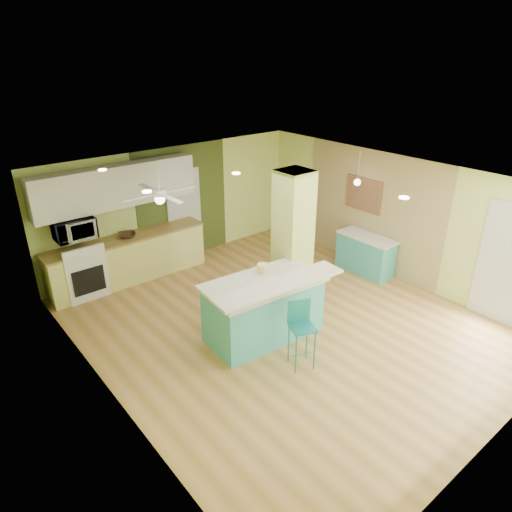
% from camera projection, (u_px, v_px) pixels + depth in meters
% --- Properties ---
extents(floor, '(6.00, 7.00, 0.01)m').
position_uv_depth(floor, '(283.00, 324.00, 7.90)').
color(floor, olive).
rests_on(floor, ground).
extents(ceiling, '(6.00, 7.00, 0.01)m').
position_uv_depth(ceiling, '(287.00, 183.00, 6.84)').
color(ceiling, white).
rests_on(ceiling, wall_back).
extents(wall_back, '(6.00, 0.01, 2.50)m').
position_uv_depth(wall_back, '(175.00, 205.00, 9.83)').
color(wall_back, '#CFE078').
rests_on(wall_back, floor).
extents(wall_front, '(6.00, 0.01, 2.50)m').
position_uv_depth(wall_front, '(505.00, 366.00, 4.91)').
color(wall_front, '#CFE078').
rests_on(wall_front, floor).
extents(wall_left, '(0.01, 7.00, 2.50)m').
position_uv_depth(wall_left, '(106.00, 324.00, 5.64)').
color(wall_left, '#CFE078').
rests_on(wall_left, floor).
extents(wall_right, '(0.01, 7.00, 2.50)m').
position_uv_depth(wall_right, '(395.00, 218.00, 9.10)').
color(wall_right, '#CFE078').
rests_on(wall_right, floor).
extents(wood_panel, '(0.02, 3.40, 2.50)m').
position_uv_depth(wood_panel, '(371.00, 210.00, 9.51)').
color(wood_panel, '#988157').
rests_on(wood_panel, floor).
extents(olive_accent, '(2.20, 0.02, 2.50)m').
position_uv_depth(olive_accent, '(183.00, 203.00, 9.93)').
color(olive_accent, '#425120').
rests_on(olive_accent, floor).
extents(interior_door, '(0.82, 0.05, 2.00)m').
position_uv_depth(interior_door, '(184.00, 214.00, 10.01)').
color(interior_door, silver).
rests_on(interior_door, floor).
extents(french_door, '(0.04, 1.08, 2.10)m').
position_uv_depth(french_door, '(510.00, 267.00, 7.55)').
color(french_door, silver).
rests_on(french_door, floor).
extents(column, '(0.55, 0.55, 2.50)m').
position_uv_depth(column, '(293.00, 239.00, 8.09)').
color(column, '#B7C65B').
rests_on(column, floor).
extents(kitchen_run, '(3.25, 0.63, 0.94)m').
position_uv_depth(kitchen_run, '(129.00, 259.00, 9.19)').
color(kitchen_run, '#E0DE75').
rests_on(kitchen_run, floor).
extents(stove, '(0.76, 0.66, 1.08)m').
position_uv_depth(stove, '(82.00, 273.00, 8.64)').
color(stove, white).
rests_on(stove, floor).
extents(upper_cabinets, '(3.20, 0.34, 0.80)m').
position_uv_depth(upper_cabinets, '(117.00, 186.00, 8.65)').
color(upper_cabinets, silver).
rests_on(upper_cabinets, wall_back).
extents(microwave, '(0.70, 0.48, 0.39)m').
position_uv_depth(microwave, '(74.00, 229.00, 8.28)').
color(microwave, white).
rests_on(microwave, wall_back).
extents(ceiling_fan, '(1.41, 1.41, 0.61)m').
position_uv_depth(ceiling_fan, '(159.00, 194.00, 7.79)').
color(ceiling_fan, white).
rests_on(ceiling_fan, ceiling).
extents(pendant_lamp, '(0.14, 0.14, 0.69)m').
position_uv_depth(pendant_lamp, '(357.00, 182.00, 9.15)').
color(pendant_lamp, silver).
rests_on(pendant_lamp, ceiling).
extents(wall_decor, '(0.03, 0.90, 0.70)m').
position_uv_depth(wall_decor, '(364.00, 195.00, 9.51)').
color(wall_decor, brown).
rests_on(wall_decor, wood_panel).
extents(peninsula, '(2.21, 1.31, 1.16)m').
position_uv_depth(peninsula, '(264.00, 308.00, 7.35)').
color(peninsula, teal).
rests_on(peninsula, floor).
extents(bar_stool, '(0.45, 0.45, 1.05)m').
position_uv_depth(bar_stool, '(301.00, 323.00, 6.65)').
color(bar_stool, teal).
rests_on(bar_stool, floor).
extents(side_counter, '(0.53, 1.25, 0.80)m').
position_uv_depth(side_counter, '(365.00, 254.00, 9.56)').
color(side_counter, teal).
rests_on(side_counter, floor).
extents(fruit_bowl, '(0.45, 0.45, 0.09)m').
position_uv_depth(fruit_bowl, '(127.00, 235.00, 8.97)').
color(fruit_bowl, '#3C2418').
rests_on(fruit_bowl, kitchen_run).
extents(canister, '(0.17, 0.17, 0.16)m').
position_uv_depth(canister, '(262.00, 269.00, 7.40)').
color(canister, yellow).
rests_on(canister, peninsula).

